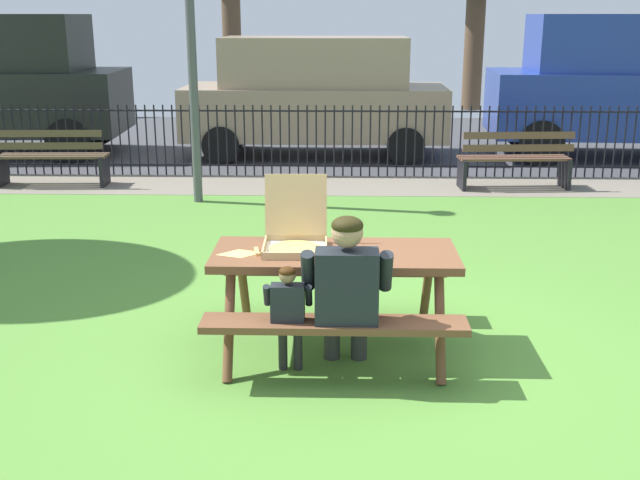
{
  "coord_description": "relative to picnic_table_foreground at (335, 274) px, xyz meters",
  "views": [
    {
      "loc": [
        -0.32,
        -5.29,
        2.44
      ],
      "look_at": [
        -0.47,
        0.49,
        0.75
      ],
      "focal_mm": 43.27,
      "sensor_mm": 36.0,
      "label": 1
    }
  ],
  "objects": [
    {
      "name": "park_bench_left",
      "position": [
        -4.22,
        5.7,
        -0.18
      ],
      "size": [
        1.62,
        0.53,
        0.85
      ],
      "color": "brown",
      "rests_on": "ground"
    },
    {
      "name": "picnic_table_foreground",
      "position": [
        0.0,
        0.0,
        0.0
      ],
      "size": [
        1.8,
        1.48,
        0.79
      ],
      "color": "brown",
      "rests_on": "ground"
    },
    {
      "name": "parked_car_center",
      "position": [
        -0.42,
        8.39,
        0.5
      ],
      "size": [
        4.62,
        2.0,
        2.08
      ],
      "color": "#9E856C",
      "rests_on": "ground"
    },
    {
      "name": "pizza_slice_on_table",
      "position": [
        -0.67,
        -0.07,
        0.18
      ],
      "size": [
        0.29,
        0.21,
        0.02
      ],
      "color": "#EFDD6C",
      "rests_on": "picnic_table_foreground"
    },
    {
      "name": "cobblestone_walkway",
      "position": [
        0.36,
        5.84,
        -0.6
      ],
      "size": [
        28.0,
        1.4,
        0.01
      ],
      "primitive_type": "cube",
      "color": "gray"
    },
    {
      "name": "park_bench_center",
      "position": [
        2.57,
        5.7,
        -0.18
      ],
      "size": [
        1.62,
        0.56,
        0.85
      ],
      "color": "brown",
      "rests_on": "ground"
    },
    {
      "name": "parked_car_right",
      "position": [
        5.06,
        8.39,
        0.71
      ],
      "size": [
        4.8,
        2.29,
        2.46
      ],
      "color": "navy",
      "rests_on": "ground"
    },
    {
      "name": "street_asphalt",
      "position": [
        0.36,
        10.16,
        -0.6
      ],
      "size": [
        28.0,
        7.25,
        0.01
      ],
      "primitive_type": "cube",
      "color": "#424247"
    },
    {
      "name": "iron_fence_streetside",
      "position": [
        0.36,
        6.54,
        -0.03
      ],
      "size": [
        23.39,
        0.03,
        1.11
      ],
      "color": "black",
      "rests_on": "ground"
    },
    {
      "name": "child_at_table",
      "position": [
        -0.31,
        -0.53,
        -0.09
      ],
      "size": [
        0.33,
        0.32,
        0.84
      ],
      "color": "#282828",
      "rests_on": "ground"
    },
    {
      "name": "pizza_box_open",
      "position": [
        -0.3,
        0.09,
        0.27
      ],
      "size": [
        0.48,
        0.52,
        0.52
      ],
      "color": "tan",
      "rests_on": "picnic_table_foreground"
    },
    {
      "name": "lamp_post_walkway",
      "position": [
        -1.9,
        4.77,
        1.9
      ],
      "size": [
        0.28,
        0.28,
        4.1
      ],
      "color": "#4C4C51",
      "rests_on": "ground"
    },
    {
      "name": "ground",
      "position": [
        0.36,
        1.2,
        -0.61
      ],
      "size": [
        28.0,
        10.66,
        0.02
      ],
      "primitive_type": "cube",
      "color": "#558D36"
    },
    {
      "name": "adult_at_table",
      "position": [
        0.08,
        -0.5,
        0.06
      ],
      "size": [
        0.61,
        0.59,
        1.19
      ],
      "color": "#323232",
      "rests_on": "ground"
    }
  ]
}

